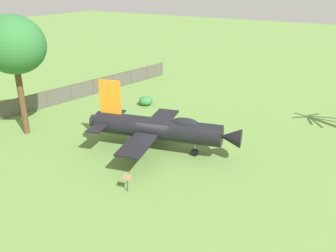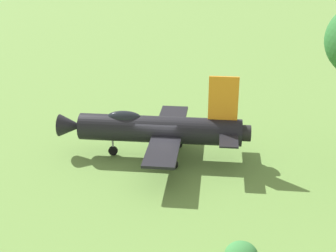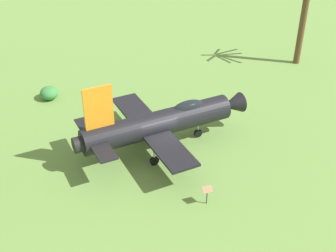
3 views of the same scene
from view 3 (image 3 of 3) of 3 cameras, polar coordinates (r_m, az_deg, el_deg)
The scene contains 5 objects.
ground_plane at distance 29.72m, azimuth -1.25°, elevation -2.87°, with size 200.00×200.00×0.00m, color #668E42.
display_jet at distance 28.76m, azimuth -0.65°, elevation 0.54°, with size 12.11×9.88×5.50m.
palm_tree at distance 42.29m, azimuth 17.07°, elevation 12.91°, with size 4.33×3.94×8.00m.
shrub_near_fence at distance 36.69m, azimuth -15.15°, elevation 4.16°, with size 1.44×1.58×1.01m.
info_plaque at distance 24.96m, azimuth 5.10°, elevation -8.47°, with size 0.64×0.46×1.14m.
Camera 3 is at (-4.76, -23.87, 17.06)m, focal length 47.07 mm.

